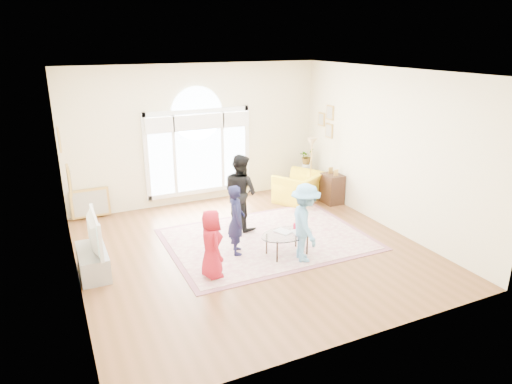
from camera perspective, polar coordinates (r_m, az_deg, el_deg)
name	(u,v)px	position (r m, az deg, el deg)	size (l,w,h in m)	color
ground	(252,250)	(8.52, -0.56, -7.21)	(6.00, 6.00, 0.00)	brown
room_shell	(200,138)	(10.53, -6.99, 6.77)	(6.00, 6.00, 6.00)	beige
area_rug	(267,239)	(8.92, 1.44, -5.91)	(3.60, 2.60, 0.02)	#C8B19D
rug_border	(267,239)	(8.92, 1.44, -5.93)	(3.80, 2.80, 0.01)	#86505D
tv_console	(93,262)	(8.09, -19.70, -8.23)	(0.45, 1.00, 0.42)	#9A9DA2
television	(90,233)	(7.88, -20.06, -4.83)	(0.17, 1.08, 0.62)	black
coffee_table	(287,235)	(8.18, 3.91, -5.34)	(1.04, 0.71, 0.54)	silver
armchair	(299,187)	(10.90, 5.37, 0.57)	(1.06, 0.93, 0.69)	gold
side_cabinet	(332,189)	(10.90, 9.49, 0.42)	(0.40, 0.50, 0.70)	black
floor_lamp	(312,147)	(10.85, 6.98, 5.57)	(0.30, 0.30, 1.51)	black
plant_pedestal	(306,177)	(11.71, 6.24, 1.86)	(0.20, 0.20, 0.70)	white
potted_plant	(307,156)	(11.57, 6.33, 4.46)	(0.36, 0.31, 0.40)	#33722D
leaning_picture	(92,218)	(10.58, -19.78, -3.06)	(0.80, 0.05, 0.62)	tan
child_red	(211,244)	(7.39, -5.59, -6.46)	(0.56, 0.37, 1.15)	#A91526
child_navy	(236,220)	(8.12, -2.46, -3.47)	(0.47, 0.31, 1.28)	#151737
child_black	(240,192)	(9.16, -1.97, 0.03)	(0.75, 0.58, 1.54)	black
child_blue	(305,223)	(7.89, 6.16, -3.85)	(0.90, 0.52, 1.39)	#609FD0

